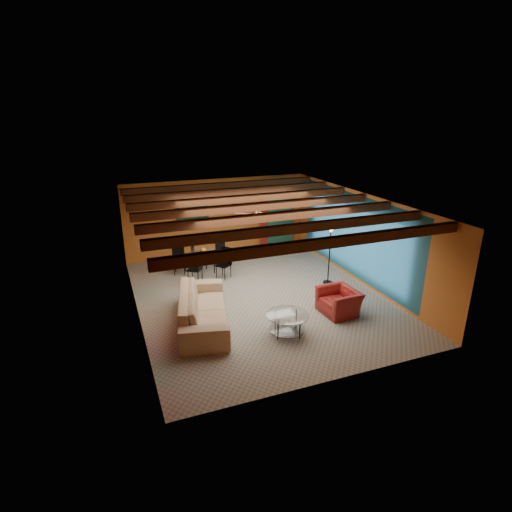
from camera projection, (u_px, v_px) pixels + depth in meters
name	position (u px, v px, depth m)	size (l,w,h in m)	color
room	(257.00, 214.00, 10.74)	(6.52, 8.01, 2.71)	gray
sofa	(203.00, 308.00, 9.88)	(2.84, 1.11, 0.83)	tan
armchair	(339.00, 301.00, 10.45)	(0.99, 0.86, 0.64)	maroon
coffee_table	(287.00, 324.00, 9.49)	(1.00, 1.00, 0.51)	silver
dining_table	(204.00, 259.00, 12.96)	(1.87, 1.87, 0.97)	silver
armoire	(277.00, 222.00, 15.09)	(1.16, 0.57, 2.04)	maroon
floor_lamp	(329.00, 255.00, 12.06)	(0.36, 0.36, 1.82)	black
ceiling_fan	(259.00, 215.00, 10.65)	(1.50, 1.50, 0.44)	#472614
painting	(192.00, 211.00, 14.06)	(1.05, 0.03, 0.65)	black
potted_plant	(278.00, 189.00, 14.67)	(0.40, 0.35, 0.45)	#26661E
vase	(203.00, 241.00, 12.76)	(0.18, 0.18, 0.19)	orange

